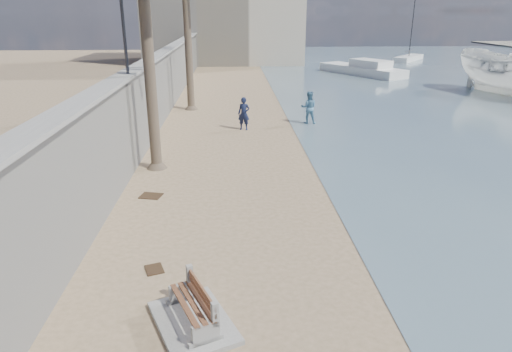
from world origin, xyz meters
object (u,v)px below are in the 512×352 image
person_a (244,111)px  person_b (309,106)px  sailboat_west (409,58)px  bench_far (193,309)px  yacht_far (361,71)px

person_a → person_b: 3.78m
person_a → sailboat_west: 40.17m
bench_far → sailboat_west: (22.89, 49.65, -0.02)m
bench_far → person_b: 17.66m
bench_far → person_a: 15.78m
bench_far → person_b: person_b is taller
person_a → yacht_far: size_ratio=0.21×
person_b → sailboat_west: (17.87, 32.73, -0.64)m
bench_far → yacht_far: 39.43m
person_b → sailboat_west: 37.29m
bench_far → yacht_far: (13.47, 37.05, -0.01)m
bench_far → sailboat_west: bearing=65.3°
person_a → yacht_far: person_a is taller
yacht_far → sailboat_west: size_ratio=0.91×
person_b → sailboat_west: size_ratio=0.19×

